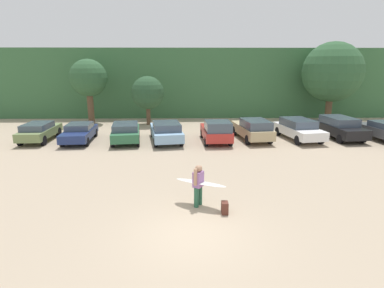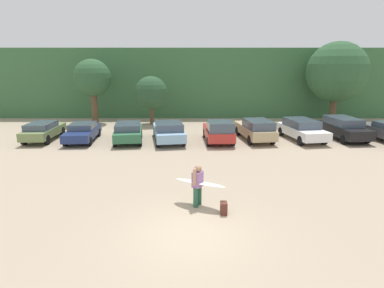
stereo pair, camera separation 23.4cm
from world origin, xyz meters
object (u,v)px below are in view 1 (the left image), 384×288
(parked_car_black, at_px, (339,127))
(backpack_dropped, at_px, (225,208))
(parked_car_red, at_px, (216,131))
(parked_car_olive_green, at_px, (39,131))
(parked_car_tan, at_px, (253,129))
(surfboard_white, at_px, (201,183))
(parked_car_white, at_px, (298,129))
(parked_car_navy, at_px, (80,132))
(person_adult, at_px, (198,183))
(parked_car_forest_green, at_px, (126,132))
(parked_car_sky_blue, at_px, (166,131))

(parked_car_black, height_order, backpack_dropped, parked_car_black)
(parked_car_red, relative_size, backpack_dropped, 9.20)
(parked_car_olive_green, xyz_separation_m, parked_car_tan, (15.35, 0.05, 0.09))
(surfboard_white, bearing_deg, parked_car_tan, -84.41)
(parked_car_black, relative_size, surfboard_white, 2.28)
(parked_car_red, xyz_separation_m, parked_car_white, (6.10, 0.85, -0.02))
(parked_car_olive_green, height_order, parked_car_tan, parked_car_tan)
(parked_car_navy, bearing_deg, person_adult, -147.88)
(backpack_dropped, bearing_deg, parked_car_navy, 128.06)
(parked_car_tan, distance_m, parked_car_white, 3.39)
(parked_car_olive_green, relative_size, parked_car_tan, 0.90)
(parked_car_forest_green, bearing_deg, backpack_dropped, -161.45)
(parked_car_white, bearing_deg, person_adult, 135.92)
(parked_car_olive_green, height_order, parked_car_black, parked_car_black)
(parked_car_white, relative_size, parked_car_black, 1.01)
(parked_car_olive_green, distance_m, parked_car_black, 21.93)
(surfboard_white, bearing_deg, parked_car_white, -97.75)
(parked_car_sky_blue, distance_m, parked_car_tan, 6.27)
(person_adult, bearing_deg, parked_car_tan, -81.18)
(parked_car_navy, height_order, parked_car_forest_green, parked_car_forest_green)
(person_adult, bearing_deg, parked_car_navy, -22.86)
(parked_car_white, bearing_deg, parked_car_black, -92.79)
(parked_car_red, height_order, backpack_dropped, parked_car_red)
(parked_car_sky_blue, distance_m, surfboard_white, 10.75)
(parked_car_red, distance_m, person_adult, 10.44)
(surfboard_white, bearing_deg, parked_car_sky_blue, -52.53)
(backpack_dropped, bearing_deg, parked_car_tan, 73.72)
(parked_car_navy, bearing_deg, parked_car_red, -97.67)
(parked_car_red, bearing_deg, surfboard_white, 168.22)
(parked_car_navy, height_order, parked_car_white, parked_car_white)
(parked_car_sky_blue, relative_size, parked_car_red, 1.22)
(parked_car_tan, xyz_separation_m, surfboard_white, (-4.28, -10.99, 0.11))
(parked_car_black, xyz_separation_m, backpack_dropped, (-10.00, -12.21, -0.61))
(parked_car_sky_blue, bearing_deg, parked_car_tan, -95.75)
(surfboard_white, distance_m, backpack_dropped, 1.33)
(parked_car_black, bearing_deg, parked_car_olive_green, 85.39)
(parked_car_white, xyz_separation_m, person_adult, (-7.77, -11.16, 0.13))
(parked_car_olive_green, bearing_deg, backpack_dropped, -136.66)
(parked_car_forest_green, relative_size, parked_car_tan, 0.89)
(parked_car_olive_green, xyz_separation_m, parked_car_navy, (2.90, -0.16, -0.06))
(surfboard_white, bearing_deg, parked_car_red, -71.81)
(parked_car_red, xyz_separation_m, backpack_dropped, (-0.71, -11.00, -0.59))
(parked_car_forest_green, bearing_deg, parked_car_olive_green, 77.41)
(parked_car_red, distance_m, surfboard_white, 10.38)
(parked_car_forest_green, distance_m, person_adult, 11.53)
(parked_car_black, bearing_deg, backpack_dropped, 134.68)
(parked_car_black, bearing_deg, parked_car_forest_green, 87.65)
(surfboard_white, bearing_deg, parked_car_black, -106.56)
(person_adult, distance_m, surfboard_white, 0.11)
(parked_car_black, xyz_separation_m, surfboard_white, (-10.86, -11.47, 0.10))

